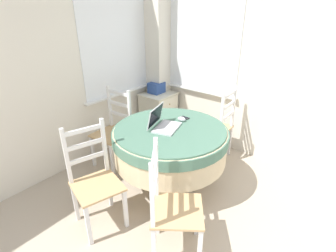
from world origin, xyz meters
name	(u,v)px	position (x,y,z in m)	size (l,w,h in m)	color
corner_room_shell	(171,69)	(1.38, 1.87, 1.28)	(4.61, 4.77, 2.55)	silver
round_dining_table	(170,142)	(1.11, 1.67, 0.58)	(1.22, 1.22, 0.74)	#4C3D2D
laptop	(163,123)	(1.07, 1.74, 0.79)	(0.39, 0.35, 0.23)	silver
computer_mouse	(182,119)	(1.33, 1.69, 0.76)	(0.06, 0.10, 0.05)	silver
cell_phone	(185,118)	(1.42, 1.70, 0.74)	(0.06, 0.11, 0.01)	black
dining_chair_near_back_window	(114,131)	(1.06, 2.53, 0.46)	(0.43, 0.42, 0.99)	tan
dining_chair_near_right_window	(217,127)	(1.98, 1.58, 0.46)	(0.42, 0.43, 0.99)	tan
dining_chair_camera_near	(171,208)	(0.43, 1.13, 0.46)	(0.56, 0.56, 0.99)	tan
dining_chair_left_flank	(95,181)	(0.27, 1.88, 0.46)	(0.50, 0.50, 0.99)	tan
corner_cabinet	(159,113)	(2.08, 2.66, 0.33)	(0.49, 0.45, 0.67)	silver
storage_box	(156,88)	(2.09, 2.71, 0.75)	(0.22, 0.19, 0.16)	#2D4C93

